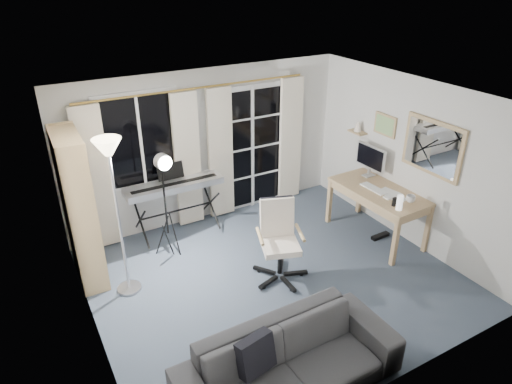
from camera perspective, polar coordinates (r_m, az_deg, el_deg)
floor at (r=6.17m, az=2.29°, el=-10.78°), size 4.50×4.00×0.02m
window at (r=6.69m, az=-14.30°, el=6.30°), size 1.20×0.08×1.40m
french_door at (r=7.49m, az=-0.58°, el=5.44°), size 1.32×0.09×2.11m
curtains at (r=7.03m, az=-6.59°, el=4.39°), size 3.60×0.07×2.13m
bookshelf at (r=6.11m, az=-21.47°, el=-2.58°), size 0.34×0.93×1.99m
torchiere_lamp at (r=5.36m, az=-17.64°, el=2.36°), size 0.39×0.39×2.04m
keyboard_piano at (r=6.81m, az=-10.18°, el=0.65°), size 1.45×0.70×1.05m
studio_light at (r=6.07m, az=-11.46°, el=2.19°), size 0.32×0.33×1.59m
office_chair at (r=5.92m, az=2.82°, el=-5.08°), size 0.74×0.75×1.07m
desk at (r=6.93m, az=15.06°, el=-0.44°), size 0.78×1.49×0.78m
monitor at (r=7.18m, az=14.13°, el=4.13°), size 0.19×0.57×0.49m
desk_clutter at (r=6.78m, az=15.96°, el=-1.90°), size 0.45×0.90×0.99m
mug at (r=6.63m, az=18.78°, el=-0.72°), size 0.13×0.11×0.13m
wall_mirror at (r=6.52m, az=21.19°, el=5.22°), size 0.04×0.94×0.74m
framed_print at (r=7.07m, az=15.84°, el=8.07°), size 0.03×0.42×0.32m
wall_shelf at (r=7.43m, az=12.60°, el=7.75°), size 0.16×0.30×0.18m
sofa at (r=4.59m, az=4.23°, el=-19.67°), size 2.19×0.66×0.85m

